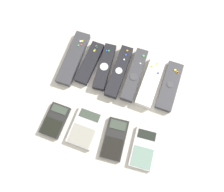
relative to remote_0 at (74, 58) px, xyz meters
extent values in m
plane|color=beige|center=(0.18, -0.14, -0.01)|extent=(3.00, 3.00, 0.00)
cube|color=#333338|center=(0.00, 0.00, 0.00)|extent=(0.06, 0.22, 0.02)
cylinder|color=green|center=(0.00, 0.05, 0.01)|extent=(0.01, 0.01, 0.00)
cylinder|color=red|center=(0.01, 0.06, 0.01)|extent=(0.01, 0.01, 0.00)
cylinder|color=silver|center=(0.00, 0.07, 0.01)|extent=(0.01, 0.01, 0.00)
cylinder|color=yellow|center=(0.01, 0.07, 0.01)|extent=(0.01, 0.01, 0.00)
cube|color=black|center=(0.06, 0.00, 0.00)|extent=(0.06, 0.17, 0.02)
cylinder|color=green|center=(0.07, 0.05, 0.01)|extent=(0.01, 0.01, 0.00)
cylinder|color=green|center=(0.07, 0.07, 0.01)|extent=(0.01, 0.01, 0.00)
cylinder|color=silver|center=(0.07, 0.07, 0.01)|extent=(0.01, 0.01, 0.00)
cylinder|color=yellow|center=(0.07, 0.05, 0.01)|extent=(0.01, 0.01, 0.00)
cube|color=black|center=(0.12, 0.00, 0.00)|extent=(0.05, 0.18, 0.02)
cylinder|color=silver|center=(0.12, 0.00, 0.01)|extent=(0.03, 0.03, 0.00)
cylinder|color=green|center=(0.12, 0.06, 0.01)|extent=(0.01, 0.01, 0.00)
cylinder|color=blue|center=(0.11, 0.06, 0.01)|extent=(0.01, 0.01, 0.00)
cube|color=black|center=(0.18, 0.00, 0.00)|extent=(0.05, 0.20, 0.03)
cylinder|color=silver|center=(0.18, 0.00, 0.02)|extent=(0.02, 0.02, 0.00)
cylinder|color=blue|center=(0.18, 0.06, 0.02)|extent=(0.01, 0.01, 0.00)
cylinder|color=silver|center=(0.18, 0.04, 0.02)|extent=(0.01, 0.01, 0.00)
cylinder|color=orange|center=(0.19, 0.08, 0.02)|extent=(0.01, 0.01, 0.00)
cube|color=#333338|center=(0.24, 0.00, 0.00)|extent=(0.05, 0.20, 0.03)
cylinder|color=#38383D|center=(0.24, -0.01, 0.02)|extent=(0.03, 0.03, 0.00)
cylinder|color=silver|center=(0.24, 0.05, 0.02)|extent=(0.01, 0.01, 0.00)
cylinder|color=green|center=(0.25, 0.08, 0.02)|extent=(0.01, 0.01, 0.00)
cube|color=white|center=(0.30, 0.00, 0.00)|extent=(0.07, 0.19, 0.03)
cylinder|color=yellow|center=(0.30, 0.07, 0.02)|extent=(0.01, 0.01, 0.00)
cylinder|color=blue|center=(0.31, 0.03, 0.02)|extent=(0.01, 0.01, 0.00)
cylinder|color=orange|center=(0.29, 0.05, 0.02)|extent=(0.01, 0.01, 0.00)
cube|color=#333338|center=(0.37, 0.00, 0.00)|extent=(0.06, 0.19, 0.02)
cylinder|color=#38383D|center=(0.37, 0.00, 0.01)|extent=(0.02, 0.02, 0.00)
cylinder|color=silver|center=(0.38, 0.06, 0.01)|extent=(0.01, 0.01, 0.00)
cylinder|color=orange|center=(0.38, 0.06, 0.01)|extent=(0.01, 0.01, 0.00)
cylinder|color=yellow|center=(0.37, 0.06, 0.01)|extent=(0.01, 0.01, 0.00)
cube|color=black|center=(0.03, -0.24, 0.00)|extent=(0.07, 0.12, 0.01)
cube|color=#333D33|center=(0.03, -0.20, 0.00)|extent=(0.06, 0.03, 0.00)
cube|color=black|center=(0.02, -0.26, 0.00)|extent=(0.06, 0.06, 0.00)
cube|color=#B2B2B7|center=(0.13, -0.23, 0.00)|extent=(0.09, 0.13, 0.02)
cube|color=#333D33|center=(0.13, -0.19, 0.01)|extent=(0.07, 0.03, 0.00)
cube|color=gray|center=(0.13, -0.26, 0.00)|extent=(0.08, 0.07, 0.00)
cube|color=black|center=(0.24, -0.24, 0.00)|extent=(0.08, 0.14, 0.01)
cube|color=#333D33|center=(0.23, -0.19, 0.00)|extent=(0.06, 0.03, 0.00)
cube|color=black|center=(0.24, -0.27, 0.00)|extent=(0.07, 0.07, 0.00)
cube|color=#B2B2B7|center=(0.34, -0.24, -0.01)|extent=(0.08, 0.13, 0.01)
cube|color=black|center=(0.34, -0.19, 0.00)|extent=(0.06, 0.03, 0.00)
cube|color=slate|center=(0.34, -0.27, 0.00)|extent=(0.07, 0.07, 0.00)
camera|label=1|loc=(0.26, -0.32, 0.73)|focal=35.00mm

